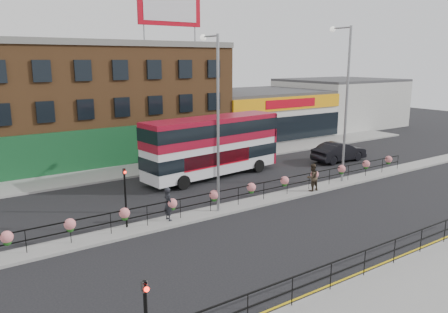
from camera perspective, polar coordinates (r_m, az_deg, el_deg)
ground at (r=27.39m, az=3.56°, el=-6.24°), size 120.00×120.00×0.00m
south_pavement at (r=20.08m, az=25.82°, el=-14.56°), size 60.00×4.00×0.15m
north_pavement at (r=37.19m, az=-7.85°, el=-1.17°), size 60.00×4.00×0.15m
median at (r=27.37m, az=3.57°, el=-6.09°), size 60.00×1.60×0.15m
yellow_line_inner at (r=21.17m, az=20.31°, el=-12.83°), size 60.00×0.10×0.01m
yellow_line_outer at (r=21.08m, az=20.72°, el=-12.98°), size 60.00×0.10×0.01m
brick_building at (r=42.29m, az=-17.86°, el=6.93°), size 25.00×12.21×10.30m
supermarket at (r=51.85m, az=4.08°, el=5.66°), size 15.00×12.25×5.30m
warehouse_east at (r=62.06m, az=14.85°, el=6.87°), size 14.50×12.00×6.30m
billboard at (r=40.20m, az=-7.09°, el=18.68°), size 6.00×0.29×4.40m
median_railing at (r=27.08m, az=3.59°, el=-4.14°), size 30.04×0.56×1.23m
south_railing at (r=19.08m, az=17.94°, el=-12.36°), size 20.04×0.05×1.12m
double_decker_bus at (r=33.02m, az=-1.43°, el=2.09°), size 11.60×3.93×4.60m
car at (r=39.83m, az=14.81°, el=0.60°), size 2.15×5.34×1.72m
pedestrian_a at (r=24.23m, az=-7.29°, el=-6.14°), size 0.70×0.48×1.87m
pedestrian_b at (r=29.91m, az=11.45°, el=-2.69°), size 0.97×0.78×1.86m
lamp_column_west at (r=24.65m, az=-1.13°, el=6.25°), size 0.36×1.76×10.05m
lamp_column_east at (r=32.17m, az=15.41°, el=8.23°), size 0.39×1.92×10.96m
traffic_light_south at (r=12.03m, az=-10.17°, el=-19.40°), size 0.15×0.28×3.65m
traffic_light_median at (r=23.18m, az=-12.82°, el=-3.64°), size 0.15×0.28×3.65m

